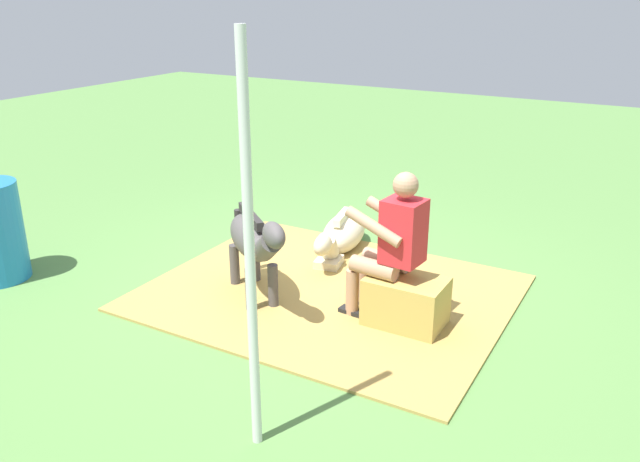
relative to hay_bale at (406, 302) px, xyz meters
name	(u,v)px	position (x,y,z in m)	size (l,w,h in m)	color
ground_plane	(308,286)	(1.08, -0.26, -0.21)	(24.00, 24.00, 0.00)	#568442
hay_patch	(329,292)	(0.83, -0.21, -0.20)	(3.14, 2.56, 0.02)	#AD8C47
hay_bale	(406,302)	(0.00, 0.00, 0.00)	(0.63, 0.43, 0.42)	tan
person_seated	(391,242)	(0.16, -0.01, 0.50)	(0.68, 0.46, 1.30)	tan
pony_standing	(254,241)	(1.33, 0.22, 0.36)	(1.13, 0.98, 0.94)	#4C4747
pony_lying	(341,235)	(1.20, -1.15, -0.02)	(0.57, 1.36, 0.42)	beige
tent_pole_left	(250,258)	(0.23, 1.79, 1.02)	(0.06, 0.06, 2.46)	silver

